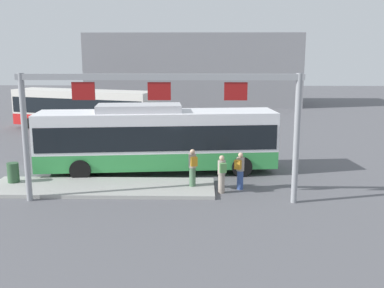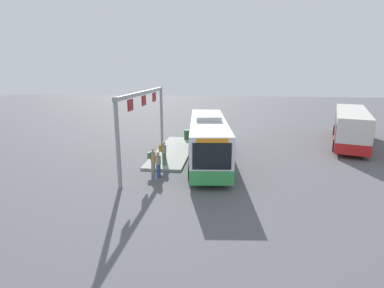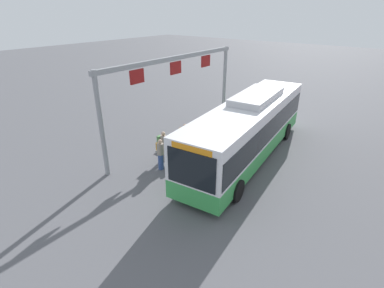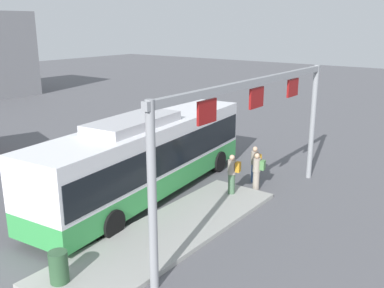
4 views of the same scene
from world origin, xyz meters
name	(u,v)px [view 2 (image 2 of 4)]	position (x,y,z in m)	size (l,w,h in m)	color
ground_plane	(208,161)	(0.00, 0.00, 0.00)	(120.00, 120.00, 0.00)	#56565B
platform_curb	(174,151)	(-2.21, -2.99, 0.08)	(10.00, 2.80, 0.16)	#9E9E99
bus_main	(208,137)	(-0.01, 0.00, 1.81)	(11.99, 3.76, 3.46)	green
bus_background_left	(351,125)	(-7.03, 12.49, 1.78)	(11.65, 5.85, 3.10)	red
person_boarding	(158,164)	(3.93, -2.87, 0.89)	(0.53, 0.61, 1.67)	#334C8C
person_waiting_near	(164,152)	(1.83, -2.97, 1.05)	(0.44, 0.59, 1.67)	#476B4C
person_waiting_mid	(153,160)	(3.10, -3.42, 0.89)	(0.40, 0.57, 1.67)	gray
platform_sign_gantry	(144,110)	(0.57, -4.60, 3.85)	(11.21, 0.24, 5.20)	gray
trash_bin	(187,135)	(-6.36, -2.51, 0.61)	(0.52, 0.52, 0.90)	#2D5133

